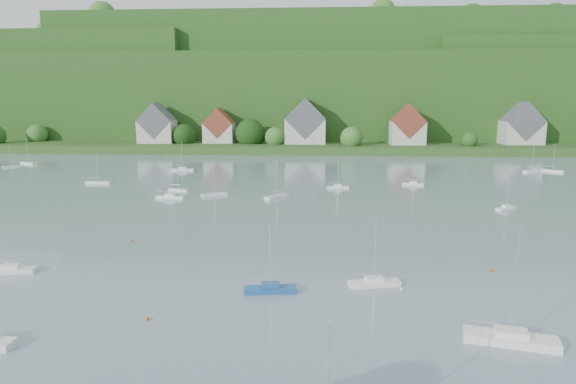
{
  "coord_description": "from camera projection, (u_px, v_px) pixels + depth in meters",
  "views": [
    {
      "loc": [
        10.77,
        -14.43,
        20.61
      ],
      "look_at": [
        5.16,
        75.0,
        4.0
      ],
      "focal_mm": 31.43,
      "sensor_mm": 36.0,
      "label": 1
    }
  ],
  "objects": [
    {
      "name": "mooring_buoy_3",
      "position": [
        132.0,
        242.0,
        73.71
      ],
      "size": [
        0.42,
        0.42,
        0.42
      ],
      "primitive_type": "sphere",
      "color": "#CB6A00",
      "rests_on": "ground"
    },
    {
      "name": "mooring_buoy_4",
      "position": [
        512.0,
        329.0,
        45.84
      ],
      "size": [
        0.43,
        0.43,
        0.43
      ],
      "primitive_type": "sphere",
      "color": "white",
      "rests_on": "ground"
    },
    {
      "name": "village_building_1",
      "position": [
        219.0,
        128.0,
        204.3
      ],
      "size": [
        12.0,
        9.36,
        14.0
      ],
      "color": "#BCB7AC",
      "rests_on": "far_shore_strip"
    },
    {
      "name": "village_building_0",
      "position": [
        157.0,
        127.0,
        203.73
      ],
      "size": [
        14.0,
        10.4,
        16.0
      ],
      "color": "#BCB7AC",
      "rests_on": "far_shore_strip"
    },
    {
      "name": "mooring_buoy_0",
      "position": [
        147.0,
        320.0,
        47.64
      ],
      "size": [
        0.41,
        0.41,
        0.41
      ],
      "primitive_type": "sphere",
      "color": "#CB6A00",
      "rests_on": "ground"
    },
    {
      "name": "mooring_buoy_1",
      "position": [
        401.0,
        290.0,
        55.11
      ],
      "size": [
        0.37,
        0.37,
        0.37
      ],
      "primitive_type": "sphere",
      "color": "white",
      "rests_on": "ground"
    },
    {
      "name": "village_building_4",
      "position": [
        522.0,
        127.0,
        197.74
      ],
      "size": [
        15.0,
        10.4,
        16.5
      ],
      "color": "#BCB7AC",
      "rests_on": "far_shore_strip"
    },
    {
      "name": "near_sailboat_1",
      "position": [
        270.0,
        288.0,
        54.46
      ],
      "size": [
        5.8,
        2.28,
        7.62
      ],
      "rotation": [
        0.0,
        0.0,
        0.13
      ],
      "color": "#1F5396",
      "rests_on": "ground"
    },
    {
      "name": "forested_ridge",
      "position": [
        301.0,
        95.0,
        277.93
      ],
      "size": [
        620.0,
        181.22,
        69.89
      ],
      "color": "#1B4516",
      "rests_on": "ground"
    },
    {
      "name": "near_sailboat_6",
      "position": [
        11.0,
        269.0,
        60.54
      ],
      "size": [
        5.89,
        2.46,
        7.71
      ],
      "rotation": [
        0.0,
        0.0,
        0.16
      ],
      "color": "white",
      "rests_on": "ground"
    },
    {
      "name": "mooring_buoy_2",
      "position": [
        491.0,
        271.0,
        61.09
      ],
      "size": [
        0.41,
        0.41,
        0.41
      ],
      "primitive_type": "sphere",
      "color": "#CB6A00",
      "rests_on": "ground"
    },
    {
      "name": "far_sailboat_cluster",
      "position": [
        265.0,
        178.0,
        130.5
      ],
      "size": [
        200.08,
        63.18,
        8.71
      ],
      "color": "white",
      "rests_on": "ground"
    },
    {
      "name": "village_building_2",
      "position": [
        305.0,
        125.0,
        200.88
      ],
      "size": [
        16.0,
        11.44,
        18.0
      ],
      "color": "#BCB7AC",
      "rests_on": "far_shore_strip"
    },
    {
      "name": "far_shore_strip",
      "position": [
        294.0,
        144.0,
        214.57
      ],
      "size": [
        600.0,
        60.0,
        3.0
      ],
      "primitive_type": "cube",
      "color": "#2E521E",
      "rests_on": "ground"
    },
    {
      "name": "village_building_3",
      "position": [
        407.0,
        128.0,
        196.61
      ],
      "size": [
        13.0,
        10.4,
        15.5
      ],
      "color": "#BCB7AC",
      "rests_on": "far_shore_strip"
    },
    {
      "name": "near_sailboat_4",
      "position": [
        511.0,
        338.0,
        42.97
      ],
      "size": [
        7.97,
        3.84,
        10.38
      ],
      "rotation": [
        0.0,
        0.0,
        -0.23
      ],
      "color": "white",
      "rests_on": "ground"
    },
    {
      "name": "near_sailboat_3",
      "position": [
        374.0,
        282.0,
        56.27
      ],
      "size": [
        5.95,
        2.79,
        7.74
      ],
      "rotation": [
        0.0,
        0.0,
        0.21
      ],
      "color": "white",
      "rests_on": "ground"
    }
  ]
}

